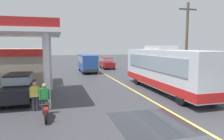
{
  "coord_description": "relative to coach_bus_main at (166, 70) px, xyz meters",
  "views": [
    {
      "loc": [
        -6.02,
        -6.72,
        3.6
      ],
      "look_at": [
        -1.5,
        10.0,
        1.6
      ],
      "focal_mm": 32.86,
      "sensor_mm": 36.0,
      "label": 1
    }
  ],
  "objects": [
    {
      "name": "wet_puddle_patch",
      "position": [
        -4.15,
        -6.03,
        -1.72
      ],
      "size": [
        3.55,
        3.77,
        0.01
      ],
      "primitive_type": "cube",
      "color": "#26282D",
      "rests_on": "ground"
    },
    {
      "name": "coach_bus_main",
      "position": [
        0.0,
        0.0,
        0.0
      ],
      "size": [
        2.6,
        11.04,
        3.69
      ],
      "color": "silver",
      "rests_on": "ground"
    },
    {
      "name": "minibus_opposing_lane",
      "position": [
        -4.27,
        13.96,
        -0.25
      ],
      "size": [
        2.04,
        6.13,
        2.44
      ],
      "color": "#264C9E",
      "rests_on": "ground"
    },
    {
      "name": "car_trailing_behind_bus",
      "position": [
        -0.58,
        17.66,
        -0.71
      ],
      "size": [
        1.7,
        4.2,
        1.82
      ],
      "color": "maroon",
      "rests_on": "ground"
    },
    {
      "name": "ground",
      "position": [
        -2.4,
        12.1,
        -1.72
      ],
      "size": [
        120.0,
        120.0,
        0.0
      ],
      "primitive_type": "plane",
      "color": "#38383D"
    },
    {
      "name": "utility_pole_roadside",
      "position": [
        3.32,
        2.15,
        2.25
      ],
      "size": [
        1.8,
        0.24,
        7.58
      ],
      "color": "brown",
      "rests_on": "ground"
    },
    {
      "name": "car_at_pump",
      "position": [
        -10.86,
        -0.23,
        -0.71
      ],
      "size": [
        1.7,
        4.2,
        1.82
      ],
      "color": "black",
      "rests_on": "ground"
    },
    {
      "name": "pedestrian_near_pump",
      "position": [
        -9.65,
        -2.73,
        -0.79
      ],
      "size": [
        0.55,
        0.22,
        1.66
      ],
      "color": "#33333F",
      "rests_on": "ground"
    },
    {
      "name": "motorcycle_parked_forecourt",
      "position": [
        -8.99,
        -4.28,
        -1.28
      ],
      "size": [
        0.55,
        1.8,
        0.92
      ],
      "color": "black",
      "rests_on": "ground"
    },
    {
      "name": "lane_divider_stripe",
      "position": [
        -2.4,
        7.1,
        -1.72
      ],
      "size": [
        0.16,
        50.0,
        0.01
      ],
      "primitive_type": "cube",
      "color": "#D8CC4C",
      "rests_on": "ground"
    },
    {
      "name": "pedestrian_by_shop",
      "position": [
        -9.1,
        -3.43,
        -0.79
      ],
      "size": [
        0.55,
        0.22,
        1.66
      ],
      "color": "#33333F",
      "rests_on": "ground"
    },
    {
      "name": "gas_station_roadside",
      "position": [
        -12.7,
        4.45,
        0.91
      ],
      "size": [
        9.1,
        11.95,
        5.1
      ],
      "color": "#B21E1E",
      "rests_on": "ground"
    }
  ]
}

